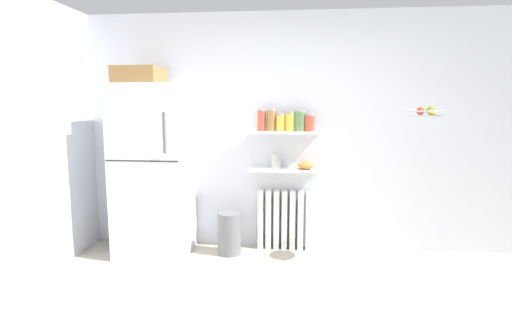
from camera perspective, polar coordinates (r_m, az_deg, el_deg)
The scene contains 17 objects.
ground_plane at distance 3.33m, azimuth 2.83°, elevation -21.11°, with size 7.04×7.04×0.00m, color #B2A893.
back_wall at distance 4.47m, azimuth 3.97°, elevation 3.95°, with size 7.04×0.10×2.60m, color silver.
side_wall_left at distance 3.85m, azimuth -32.64°, elevation 1.98°, with size 0.10×4.80×2.60m, color silver.
refrigerator at distance 4.40m, azimuth -14.47°, elevation -0.95°, with size 0.76×0.69×2.00m.
radiator at distance 4.51m, azimuth 4.10°, elevation -8.52°, with size 0.60×0.12×0.66m.
wall_shelf_lower at distance 4.35m, azimuth 4.17°, elevation -1.41°, with size 0.75×0.22×0.03m, color white.
wall_shelf_upper at distance 4.30m, azimuth 4.22°, elevation 3.99°, with size 0.75×0.22×0.03m, color white.
storage_jar_0 at distance 4.31m, azimuth 0.82°, elevation 5.73°, with size 0.09×0.09×0.24m.
storage_jar_1 at distance 4.30m, azimuth 2.19°, elevation 5.73°, with size 0.10×0.10×0.24m.
storage_jar_2 at distance 4.30m, azimuth 3.55°, elevation 5.39°, with size 0.10×0.10×0.19m.
storage_jar_3 at distance 4.30m, azimuth 4.92°, elevation 5.49°, with size 0.11×0.11×0.21m.
storage_jar_4 at distance 4.30m, azimuth 6.30°, elevation 5.60°, with size 0.12×0.12×0.22m.
storage_jar_5 at distance 4.30m, azimuth 7.66°, elevation 5.33°, with size 0.11×0.11×0.19m.
vase at distance 4.34m, azimuth 2.90°, elevation -0.17°, with size 0.10×0.10×0.16m, color #B2ADA8.
shelf_bowl at distance 4.35m, azimuth 7.17°, elevation -0.77°, with size 0.18×0.18×0.08m, color orange.
trash_bin at distance 4.39m, azimuth -3.86°, elevation -10.41°, with size 0.25×0.25×0.46m, color slate.
hanging_fruit_basket at distance 4.02m, azimuth 23.16°, elevation 6.37°, with size 0.34×0.34×0.10m.
Camera 1 is at (0.14, -2.40, 1.63)m, focal length 27.94 mm.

